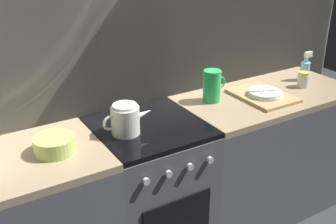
% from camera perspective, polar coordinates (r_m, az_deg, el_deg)
% --- Properties ---
extents(back_wall, '(3.60, 0.05, 2.40)m').
position_cam_1_polar(back_wall, '(2.43, -6.56, 7.43)').
color(back_wall, '#B2AD9E').
rests_on(back_wall, ground_plane).
extents(stove_unit, '(0.60, 0.63, 0.90)m').
position_cam_1_polar(stove_unit, '(2.50, -2.48, -11.14)').
color(stove_unit, '#4C4C51').
rests_on(stove_unit, ground_plane).
extents(counter_right, '(1.20, 0.60, 0.90)m').
position_cam_1_polar(counter_right, '(2.97, 12.93, -5.59)').
color(counter_right, '#515459').
rests_on(counter_right, ground_plane).
extents(kettle, '(0.28, 0.15, 0.17)m').
position_cam_1_polar(kettle, '(2.16, -5.90, -1.03)').
color(kettle, white).
rests_on(kettle, stove_unit).
extents(mixing_bowl, '(0.20, 0.20, 0.08)m').
position_cam_1_polar(mixing_bowl, '(2.06, -15.46, -4.37)').
color(mixing_bowl, '#B7D166').
rests_on(mixing_bowl, counter_left).
extents(pitcher, '(0.16, 0.11, 0.20)m').
position_cam_1_polar(pitcher, '(2.56, 6.13, 3.62)').
color(pitcher, green).
rests_on(pitcher, counter_right).
extents(dish_pile, '(0.30, 0.40, 0.06)m').
position_cam_1_polar(dish_pile, '(2.70, 13.07, 2.35)').
color(dish_pile, tan).
rests_on(dish_pile, counter_right).
extents(spice_jar, '(0.08, 0.08, 0.10)m').
position_cam_1_polar(spice_jar, '(2.94, 18.20, 4.28)').
color(spice_jar, silver).
rests_on(spice_jar, counter_right).
extents(spray_bottle, '(0.08, 0.06, 0.20)m').
position_cam_1_polar(spray_bottle, '(3.08, 18.45, 5.66)').
color(spray_bottle, '#8CCCE5').
rests_on(spray_bottle, counter_right).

